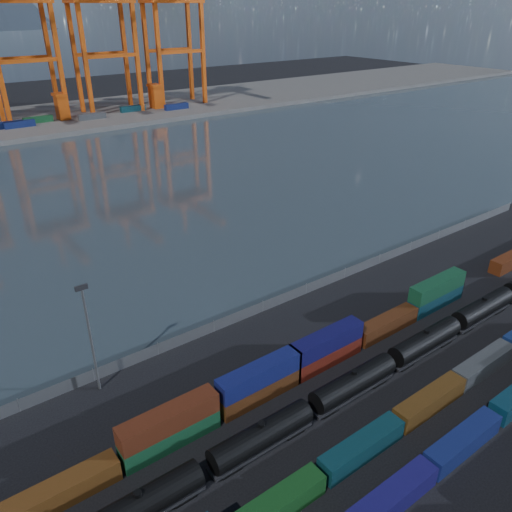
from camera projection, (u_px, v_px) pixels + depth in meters
ground at (389, 404)px, 66.62m from camera, size 700.00×700.00×0.00m
harbor_water at (100, 191)px, 141.86m from camera, size 700.00×700.00×0.00m
far_quay at (10, 124)px, 216.66m from camera, size 700.00×70.00×2.00m
container_row_south at (472, 431)px, 59.86m from camera, size 140.97×2.50×5.32m
container_row_mid at (353, 451)px, 57.48m from camera, size 141.08×2.49×5.30m
container_row_north at (308, 361)px, 71.44m from camera, size 141.75×2.56×5.45m
tanker_string at (353, 383)px, 67.08m from camera, size 107.21×3.05×4.37m
waterfront_fence at (263, 306)px, 86.23m from camera, size 160.12×0.12×2.20m
yard_light_mast at (90, 334)px, 65.14m from camera, size 1.60×0.40×16.60m
straddle_carriers at (6, 112)px, 205.07m from camera, size 140.00×7.00×11.10m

